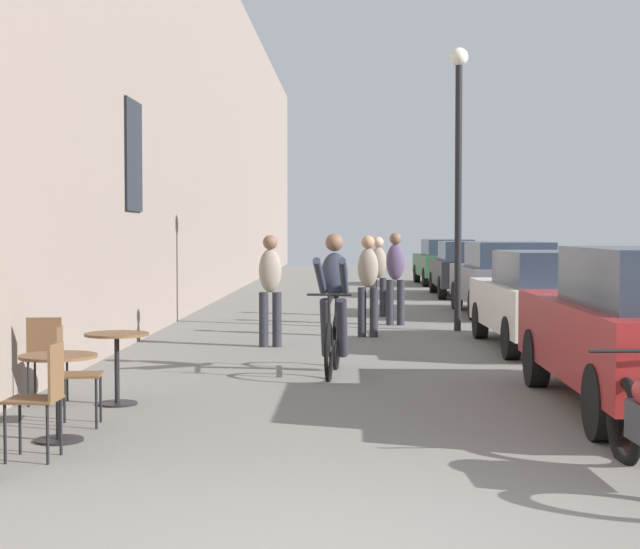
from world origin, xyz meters
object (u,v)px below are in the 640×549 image
object	(u,v)px
cafe_chair_near_toward_wall	(71,368)
street_lamp	(458,152)
parked_car_second	(548,298)
cafe_chair_near_toward_street	(43,392)
pedestrian_furthest	(378,272)
pedestrian_far	(395,273)
cyclist_on_bicycle	(334,307)
pedestrian_near	(270,284)
cafe_table_mid	(117,353)
pedestrian_mid	(368,280)
parked_car_fifth	(446,261)
parked_car_third	(505,277)
cafe_table_near	(58,379)
parked_car_fourth	(467,268)
cafe_chair_mid_toward_street	(46,354)

from	to	relation	value
cafe_chair_near_toward_wall	street_lamp	size ratio (longest dim) A/B	0.18
parked_car_second	cafe_chair_near_toward_wall	bearing A→B (deg)	-131.62
cafe_chair_near_toward_street	pedestrian_furthest	size ratio (longest dim) A/B	0.55
cafe_chair_near_toward_wall	pedestrian_far	xyz separation A→B (m)	(3.31, 9.81, 0.45)
cyclist_on_bicycle	pedestrian_far	size ratio (longest dim) A/B	1.03
cafe_chair_near_toward_street	pedestrian_near	world-z (taller)	pedestrian_near
cafe_table_mid	pedestrian_near	bearing A→B (deg)	77.46
cafe_chair_near_toward_street	cafe_chair_near_toward_wall	world-z (taller)	same
pedestrian_mid	pedestrian_furthest	xyz separation A→B (m)	(0.27, 3.99, -0.03)
cafe_table_mid	parked_car_fifth	distance (m)	23.52
cafe_chair_near_toward_street	pedestrian_furthest	distance (m)	13.33
cyclist_on_bicycle	parked_car_third	bearing A→B (deg)	68.66
parked_car_second	parked_car_third	world-z (taller)	parked_car_third
pedestrian_near	pedestrian_far	bearing A→B (deg)	60.45
cafe_table_near	pedestrian_furthest	bearing A→B (deg)	76.48
cafe_table_near	pedestrian_near	size ratio (longest dim) A/B	0.43
cafe_chair_near_toward_street	parked_car_fourth	distance (m)	20.20
cafe_table_mid	cyclist_on_bicycle	xyz separation A→B (m)	(2.13, 2.32, 0.29)
cyclist_on_bicycle	cafe_chair_mid_toward_street	bearing A→B (deg)	-139.69
cyclist_on_bicycle	cafe_table_near	bearing A→B (deg)	-118.26
cafe_chair_mid_toward_street	pedestrian_mid	bearing A→B (deg)	63.48
cyclist_on_bicycle	street_lamp	bearing A→B (deg)	68.70
pedestrian_mid	cafe_chair_mid_toward_street	bearing A→B (deg)	-116.52
cafe_chair_mid_toward_street	pedestrian_mid	distance (m)	7.43
cafe_chair_near_toward_wall	cafe_chair_mid_toward_street	size ratio (longest dim) A/B	1.00
cafe_table_near	parked_car_second	world-z (taller)	parked_car_second
cafe_table_mid	pedestrian_far	bearing A→B (deg)	69.97
cafe_table_mid	street_lamp	distance (m)	9.08
cafe_chair_mid_toward_street	pedestrian_mid	xyz separation A→B (m)	(3.31, 6.64, 0.42)
pedestrian_furthest	parked_car_second	xyz separation A→B (m)	(2.35, -5.62, -0.16)
cafe_chair_near_toward_street	cafe_table_mid	distance (m)	2.45
street_lamp	cafe_table_mid	bearing A→B (deg)	-118.85
cafe_chair_mid_toward_street	parked_car_third	distance (m)	12.73
pedestrian_far	pedestrian_furthest	xyz separation A→B (m)	(-0.27, 1.88, -0.05)
cafe_table_near	pedestrian_mid	bearing A→B (deg)	72.10
cafe_chair_near_toward_street	cafe_chair_mid_toward_street	xyz separation A→B (m)	(-0.70, 2.38, 0.00)
cyclist_on_bicycle	pedestrian_furthest	size ratio (longest dim) A/B	1.09
cafe_table_near	parked_car_fifth	bearing A→B (deg)	77.49
cafe_chair_near_toward_wall	parked_car_third	size ratio (longest dim) A/B	0.21
parked_car_fourth	cafe_chair_near_toward_wall	bearing A→B (deg)	-107.11
cafe_chair_mid_toward_street	parked_car_third	world-z (taller)	parked_car_third
pedestrian_furthest	parked_car_fifth	distance (m)	12.59
parked_car_fifth	parked_car_third	bearing A→B (deg)	-89.38
pedestrian_far	pedestrian_furthest	size ratio (longest dim) A/B	1.05
cafe_chair_near_toward_street	pedestrian_mid	size ratio (longest dim) A/B	0.53
cafe_table_mid	cyclist_on_bicycle	bearing A→B (deg)	47.42
pedestrian_mid	parked_car_second	distance (m)	3.09
cafe_table_near	pedestrian_near	distance (m)	6.99
cafe_table_mid	parked_car_second	distance (m)	7.21
parked_car_third	parked_car_second	bearing A→B (deg)	-92.67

